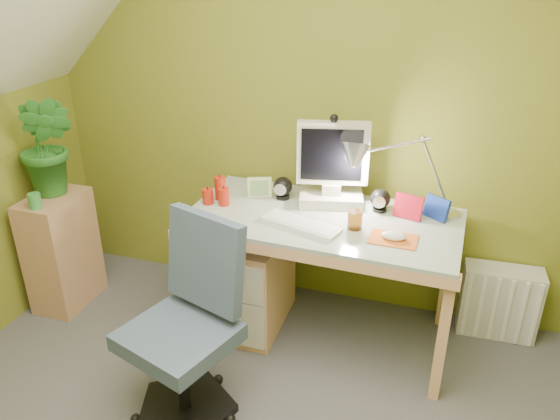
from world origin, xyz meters
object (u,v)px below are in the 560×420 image
(desk, at_px, (321,278))
(potted_plant, at_px, (48,146))
(monitor, at_px, (333,157))
(desk_lamp, at_px, (421,157))
(task_chair, at_px, (178,335))
(radiator, at_px, (499,301))
(side_ledge, at_px, (62,251))

(desk, height_order, potted_plant, potted_plant)
(potted_plant, bearing_deg, monitor, 10.18)
(desk_lamp, relative_size, task_chair, 0.69)
(desk_lamp, distance_m, potted_plant, 2.05)
(task_chair, bearing_deg, potted_plant, 167.53)
(desk, xyz_separation_m, radiator, (0.97, 0.32, -0.17))
(potted_plant, xyz_separation_m, task_chair, (1.11, -0.67, -0.55))
(radiator, bearing_deg, potted_plant, -172.89)
(desk_lamp, bearing_deg, side_ledge, -163.01)
(desk, distance_m, monitor, 0.67)
(side_ledge, distance_m, potted_plant, 0.66)
(desk, height_order, desk_lamp, desk_lamp)
(side_ledge, bearing_deg, radiator, 10.53)
(potted_plant, relative_size, radiator, 1.41)
(desk, relative_size, side_ledge, 1.96)
(desk_lamp, height_order, potted_plant, desk_lamp)
(desk_lamp, bearing_deg, task_chair, -126.27)
(desk, distance_m, radiator, 1.03)
(radiator, bearing_deg, task_chair, -145.05)
(potted_plant, bearing_deg, desk, 3.75)
(side_ledge, bearing_deg, desk, 5.55)
(monitor, bearing_deg, desk_lamp, -13.14)
(task_chair, bearing_deg, side_ledge, 169.46)
(desk, height_order, radiator, desk)
(potted_plant, xyz_separation_m, radiator, (2.55, 0.42, -0.80))
(desk_lamp, xyz_separation_m, task_chair, (-0.92, -0.95, -0.61))
(desk_lamp, relative_size, potted_plant, 1.07)
(task_chair, bearing_deg, desk_lamp, 64.71)
(potted_plant, bearing_deg, side_ledge, -90.00)
(task_chair, height_order, radiator, task_chair)
(monitor, distance_m, radiator, 1.27)
(monitor, distance_m, potted_plant, 1.60)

